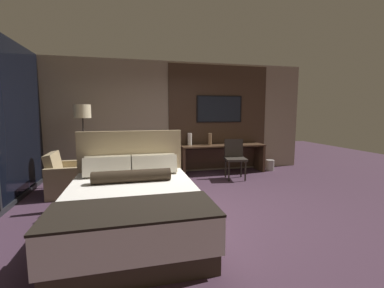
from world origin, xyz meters
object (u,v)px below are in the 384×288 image
at_px(armchair_by_window, 72,179).
at_px(waste_bin, 270,165).
at_px(desk, 222,153).
at_px(tv, 219,109).
at_px(desk_chair, 235,155).
at_px(vase_short, 190,139).
at_px(bed, 133,204).
at_px(floor_lamp, 83,118).
at_px(vase_tall, 210,139).

distance_m(armchair_by_window, waste_bin, 4.81).
bearing_deg(armchair_by_window, desk, -75.22).
relative_size(tv, armchair_by_window, 1.42).
bearing_deg(desk_chair, vase_short, 149.70).
distance_m(bed, waste_bin, 4.53).
height_order(tv, armchair_by_window, tv).
bearing_deg(vase_short, floor_lamp, -168.84).
bearing_deg(waste_bin, vase_tall, 175.78).
distance_m(bed, tv, 4.04).
distance_m(desk_chair, floor_lamp, 3.44).
xyz_separation_m(desk, tv, (0.00, 0.23, 1.12)).
bearing_deg(tv, vase_tall, -144.72).
relative_size(armchair_by_window, vase_short, 2.86).
bearing_deg(desk, bed, -128.74).
height_order(tv, waste_bin, tv).
distance_m(tv, waste_bin, 2.02).
bearing_deg(vase_short, tv, 10.03).
bearing_deg(vase_tall, vase_short, 170.61).
bearing_deg(armchair_by_window, desk_chair, -86.12).
relative_size(desk, armchair_by_window, 2.50).
bearing_deg(tv, waste_bin, -14.92).
relative_size(tv, floor_lamp, 0.72).
bearing_deg(desk, tv, 90.00).
bearing_deg(vase_tall, waste_bin, -4.22).
bearing_deg(bed, floor_lamp, 111.22).
relative_size(armchair_by_window, vase_tall, 2.93).
bearing_deg(floor_lamp, bed, -68.78).
relative_size(bed, desk_chair, 2.45).
distance_m(bed, floor_lamp, 2.85).
bearing_deg(floor_lamp, vase_tall, 7.65).
bearing_deg(vase_short, desk, -5.54).
height_order(bed, armchair_by_window, bed).
xyz_separation_m(bed, desk, (2.29, 2.85, 0.15)).
xyz_separation_m(bed, tv, (2.29, 3.08, 1.27)).
height_order(floor_lamp, vase_tall, floor_lamp).
xyz_separation_m(desk_chair, vase_short, (-0.90, 0.75, 0.32)).
bearing_deg(vase_short, bed, -116.39).
xyz_separation_m(armchair_by_window, waste_bin, (4.73, 0.85, -0.13)).
distance_m(floor_lamp, vase_tall, 3.00).
distance_m(vase_short, waste_bin, 2.29).
bearing_deg(desk_chair, desk, 105.20).
height_order(floor_lamp, vase_short, floor_lamp).
height_order(bed, floor_lamp, floor_lamp).
xyz_separation_m(desk_chair, vase_tall, (-0.39, 0.66, 0.31)).
relative_size(floor_lamp, vase_short, 5.63).
bearing_deg(bed, vase_tall, 55.45).
bearing_deg(bed, tv, 53.39).
bearing_deg(floor_lamp, vase_short, 11.16).
height_order(armchair_by_window, waste_bin, armchair_by_window).
distance_m(tv, desk_chair, 1.40).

